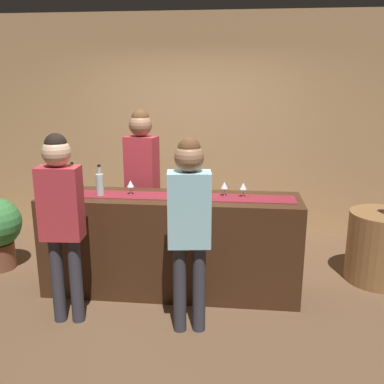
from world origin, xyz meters
TOP-DOWN VIEW (x-y plane):
  - ground_plane at (0.00, 0.00)m, footprint 10.00×10.00m
  - back_wall at (0.00, 1.90)m, footprint 6.00×0.12m
  - bar_counter at (0.00, 0.00)m, footprint 2.49×0.60m
  - counter_runner_cloth at (0.00, 0.00)m, footprint 2.36×0.28m
  - wine_bottle_clear at (-0.67, -0.04)m, footprint 0.07×0.07m
  - wine_bottle_amber at (-0.97, 0.05)m, footprint 0.07×0.07m
  - wine_bottle_green at (0.20, -0.02)m, footprint 0.07×0.07m
  - wine_glass_near_customer at (-0.39, 0.02)m, footprint 0.07×0.07m
  - wine_glass_mid_counter at (0.52, 0.06)m, footprint 0.07×0.07m
  - wine_glass_far_end at (0.69, 0.04)m, footprint 0.07×0.07m
  - bartender at (-0.40, 0.58)m, footprint 0.38×0.27m
  - customer_sipping at (0.26, -0.68)m, footprint 0.36×0.24m
  - customer_browsing at (-0.80, -0.65)m, footprint 0.35×0.23m
  - round_side_table at (2.14, 0.46)m, footprint 0.68×0.68m

SIDE VIEW (x-z plane):
  - ground_plane at x=0.00m, z-range 0.00..0.00m
  - round_side_table at x=2.14m, z-range 0.00..0.74m
  - bar_counter at x=0.00m, z-range 0.00..0.98m
  - counter_runner_cloth at x=0.00m, z-range 0.98..0.99m
  - customer_sipping at x=0.26m, z-range 0.19..1.83m
  - customer_browsing at x=-0.80m, z-range 0.19..1.84m
  - wine_glass_near_customer at x=-0.39m, z-range 1.01..1.16m
  - wine_glass_mid_counter at x=0.52m, z-range 1.01..1.16m
  - wine_glass_far_end at x=0.69m, z-range 1.01..1.16m
  - wine_bottle_clear at x=-0.67m, z-range 0.94..1.25m
  - wine_bottle_amber at x=-0.97m, z-range 0.94..1.25m
  - wine_bottle_green at x=0.20m, z-range 0.94..1.25m
  - bartender at x=-0.40m, z-range 0.22..1.98m
  - back_wall at x=0.00m, z-range 0.00..2.90m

